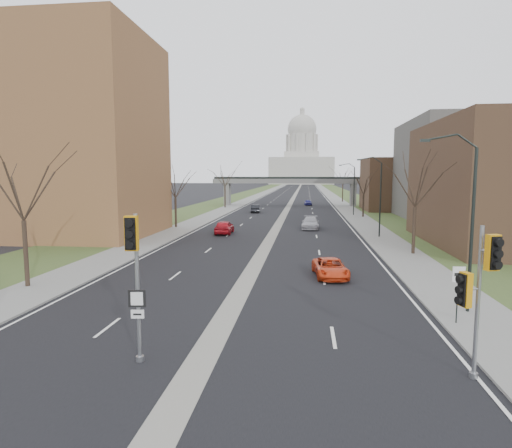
% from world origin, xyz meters
% --- Properties ---
extents(ground, '(700.00, 700.00, 0.00)m').
position_xyz_m(ground, '(0.00, 0.00, 0.00)').
color(ground, black).
rests_on(ground, ground).
extents(road_surface, '(20.00, 600.00, 0.01)m').
position_xyz_m(road_surface, '(0.00, 150.00, 0.01)').
color(road_surface, black).
rests_on(road_surface, ground).
extents(median_strip, '(1.20, 600.00, 0.02)m').
position_xyz_m(median_strip, '(0.00, 150.00, 0.00)').
color(median_strip, gray).
rests_on(median_strip, ground).
extents(sidewalk_right, '(4.00, 600.00, 0.12)m').
position_xyz_m(sidewalk_right, '(12.00, 150.00, 0.06)').
color(sidewalk_right, gray).
rests_on(sidewalk_right, ground).
extents(sidewalk_left, '(4.00, 600.00, 0.12)m').
position_xyz_m(sidewalk_left, '(-12.00, 150.00, 0.06)').
color(sidewalk_left, gray).
rests_on(sidewalk_left, ground).
extents(grass_verge_right, '(8.00, 600.00, 0.10)m').
position_xyz_m(grass_verge_right, '(18.00, 150.00, 0.05)').
color(grass_verge_right, '#344721').
rests_on(grass_verge_right, ground).
extents(grass_verge_left, '(8.00, 600.00, 0.10)m').
position_xyz_m(grass_verge_left, '(-18.00, 150.00, 0.05)').
color(grass_verge_left, '#344721').
rests_on(grass_verge_left, ground).
extents(apartment_building, '(25.00, 16.00, 22.00)m').
position_xyz_m(apartment_building, '(-26.00, 30.00, 11.00)').
color(apartment_building, brown).
rests_on(apartment_building, ground).
extents(commercial_block_mid, '(18.00, 22.00, 15.00)m').
position_xyz_m(commercial_block_mid, '(28.00, 52.00, 7.50)').
color(commercial_block_mid, '#595751').
rests_on(commercial_block_mid, ground).
extents(commercial_block_far, '(14.00, 14.00, 10.00)m').
position_xyz_m(commercial_block_far, '(22.00, 70.00, 5.00)').
color(commercial_block_far, '#513B26').
rests_on(commercial_block_far, ground).
extents(pedestrian_bridge, '(34.00, 3.00, 6.45)m').
position_xyz_m(pedestrian_bridge, '(0.00, 80.00, 4.84)').
color(pedestrian_bridge, slate).
rests_on(pedestrian_bridge, ground).
extents(capitol, '(48.00, 42.00, 55.75)m').
position_xyz_m(capitol, '(0.00, 320.00, 18.60)').
color(capitol, '#BAB7AA').
rests_on(capitol, ground).
extents(streetlight_near, '(2.61, 0.20, 8.70)m').
position_xyz_m(streetlight_near, '(10.99, 6.00, 6.95)').
color(streetlight_near, black).
rests_on(streetlight_near, sidewalk_right).
extents(streetlight_mid, '(2.61, 0.20, 8.70)m').
position_xyz_m(streetlight_mid, '(10.99, 32.00, 6.95)').
color(streetlight_mid, black).
rests_on(streetlight_mid, sidewalk_right).
extents(streetlight_far, '(2.61, 0.20, 8.70)m').
position_xyz_m(streetlight_far, '(10.99, 58.00, 6.95)').
color(streetlight_far, black).
rests_on(streetlight_far, sidewalk_right).
extents(tree_left_a, '(7.20, 7.20, 9.40)m').
position_xyz_m(tree_left_a, '(-13.00, 8.00, 6.64)').
color(tree_left_a, '#382B21').
rests_on(tree_left_a, sidewalk_left).
extents(tree_left_b, '(6.75, 6.75, 8.81)m').
position_xyz_m(tree_left_b, '(-13.00, 38.00, 6.23)').
color(tree_left_b, '#382B21').
rests_on(tree_left_b, sidewalk_left).
extents(tree_left_c, '(7.65, 7.65, 9.99)m').
position_xyz_m(tree_left_c, '(-13.00, 72.00, 7.04)').
color(tree_left_c, '#382B21').
rests_on(tree_left_c, sidewalk_left).
extents(tree_right_a, '(7.20, 7.20, 9.40)m').
position_xyz_m(tree_right_a, '(13.00, 22.00, 6.64)').
color(tree_right_a, '#382B21').
rests_on(tree_right_a, sidewalk_right).
extents(tree_right_b, '(6.30, 6.30, 8.22)m').
position_xyz_m(tree_right_b, '(13.00, 55.00, 5.82)').
color(tree_right_b, '#382B21').
rests_on(tree_right_b, sidewalk_right).
extents(tree_right_c, '(7.65, 7.65, 9.99)m').
position_xyz_m(tree_right_c, '(13.00, 95.00, 7.04)').
color(tree_right_c, '#382B21').
rests_on(tree_right_c, sidewalk_right).
extents(signal_pole_median, '(0.63, 0.90, 5.47)m').
position_xyz_m(signal_pole_median, '(-2.19, -1.48, 3.81)').
color(signal_pole_median, gray).
rests_on(signal_pole_median, ground).
extents(signal_pole_right, '(1.16, 0.87, 5.20)m').
position_xyz_m(signal_pole_right, '(9.36, -1.36, 3.40)').
color(signal_pole_right, gray).
rests_on(signal_pole_right, ground).
extents(speed_limit_sign, '(0.56, 0.07, 2.61)m').
position_xyz_m(speed_limit_sign, '(10.66, 4.19, 1.92)').
color(speed_limit_sign, black).
rests_on(speed_limit_sign, sidewalk_right).
extents(car_left_near, '(2.00, 4.70, 1.58)m').
position_xyz_m(car_left_near, '(-5.68, 33.20, 0.79)').
color(car_left_near, '#B5141F').
rests_on(car_left_near, ground).
extents(car_left_far, '(1.88, 4.47, 1.43)m').
position_xyz_m(car_left_far, '(-5.43, 62.03, 0.72)').
color(car_left_far, black).
rests_on(car_left_far, ground).
extents(car_right_near, '(2.53, 4.65, 1.24)m').
position_xyz_m(car_right_near, '(5.46, 12.98, 0.62)').
color(car_right_near, red).
rests_on(car_right_near, ground).
extents(car_right_mid, '(2.25, 5.28, 1.52)m').
position_xyz_m(car_right_mid, '(4.37, 39.07, 0.76)').
color(car_right_mid, '#A2A1A9').
rests_on(car_right_mid, ground).
extents(car_right_far, '(1.90, 3.84, 1.26)m').
position_xyz_m(car_right_far, '(4.25, 82.35, 0.63)').
color(car_right_far, navy).
rests_on(car_right_far, ground).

